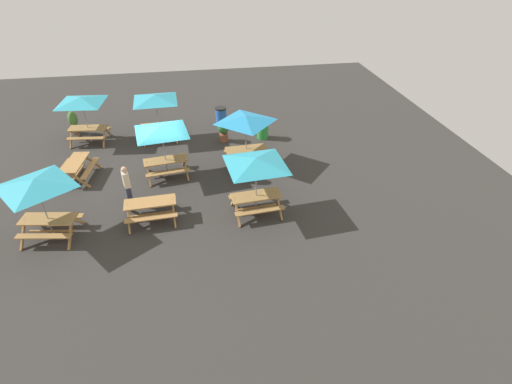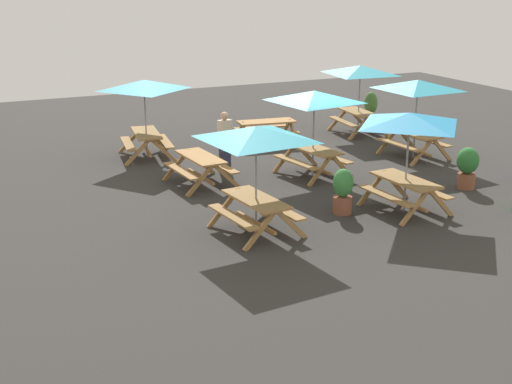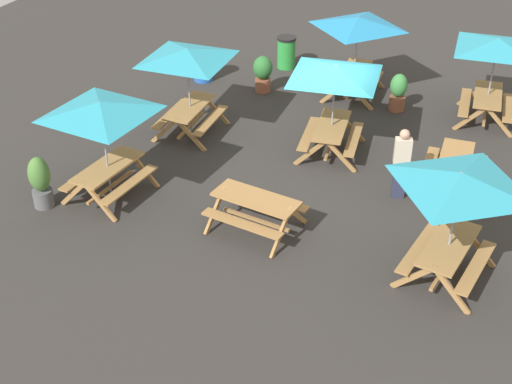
% 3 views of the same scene
% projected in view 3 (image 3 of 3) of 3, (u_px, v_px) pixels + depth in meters
% --- Properties ---
extents(ground_plane, '(29.68, 29.68, 0.00)m').
position_uv_depth(ground_plane, '(313.00, 155.00, 17.51)').
color(ground_plane, '#33302D').
rests_on(ground_plane, ground).
extents(picnic_table_0, '(2.11, 2.11, 2.34)m').
position_uv_depth(picnic_table_0, '(358.00, 28.00, 19.41)').
color(picnic_table_0, '#A87A44').
rests_on(picnic_table_0, ground).
extents(picnic_table_1, '(1.73, 1.96, 0.81)m').
position_uv_depth(picnic_table_1, '(256.00, 206.00, 14.57)').
color(picnic_table_1, '#A87A44').
rests_on(picnic_table_1, ground).
extents(picnic_table_2, '(2.82, 2.82, 2.34)m').
position_uv_depth(picnic_table_2, '(497.00, 50.00, 18.05)').
color(picnic_table_2, '#A87A44').
rests_on(picnic_table_2, ground).
extents(picnic_table_3, '(2.28, 2.28, 2.34)m').
position_uv_depth(picnic_table_3, '(459.00, 188.00, 12.47)').
color(picnic_table_3, '#A87A44').
rests_on(picnic_table_3, ground).
extents(picnic_table_4, '(2.82, 2.82, 2.34)m').
position_uv_depth(picnic_table_4, '(101.00, 115.00, 14.89)').
color(picnic_table_4, '#A87A44').
rests_on(picnic_table_4, ground).
extents(picnic_table_5, '(2.80, 2.80, 2.34)m').
position_uv_depth(picnic_table_5, '(335.00, 78.00, 16.55)').
color(picnic_table_5, '#A87A44').
rests_on(picnic_table_5, ground).
extents(picnic_table_6, '(1.88, 1.63, 0.81)m').
position_uv_depth(picnic_table_6, '(454.00, 166.00, 15.95)').
color(picnic_table_6, '#A87A44').
rests_on(picnic_table_6, ground).
extents(picnic_table_7, '(2.82, 2.82, 2.34)m').
position_uv_depth(picnic_table_7, '(187.00, 61.00, 17.44)').
color(picnic_table_7, '#A87A44').
rests_on(picnic_table_7, ground).
extents(trash_bin_blue, '(0.59, 0.59, 0.98)m').
position_uv_depth(trash_bin_blue, '(203.00, 65.00, 21.12)').
color(trash_bin_blue, blue).
rests_on(trash_bin_blue, ground).
extents(trash_bin_green, '(0.59, 0.59, 0.98)m').
position_uv_depth(trash_bin_green, '(286.00, 52.00, 21.96)').
color(trash_bin_green, green).
rests_on(trash_bin_green, ground).
extents(potted_plant_0, '(0.46, 0.46, 1.05)m').
position_uv_depth(potted_plant_0, '(398.00, 92.00, 19.37)').
color(potted_plant_0, '#935138').
rests_on(potted_plant_0, ground).
extents(potted_plant_1, '(0.47, 0.47, 1.20)m').
position_uv_depth(potted_plant_1, '(40.00, 182.00, 15.27)').
color(potted_plant_1, '#59595B').
rests_on(potted_plant_1, ground).
extents(potted_plant_2, '(0.56, 0.56, 1.07)m').
position_uv_depth(potted_plant_2, '(263.00, 72.00, 20.38)').
color(potted_plant_2, '#935138').
rests_on(potted_plant_2, ground).
extents(person_standing, '(0.32, 0.41, 1.67)m').
position_uv_depth(person_standing, '(401.00, 162.00, 15.45)').
color(person_standing, '#2D334C').
rests_on(person_standing, ground).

